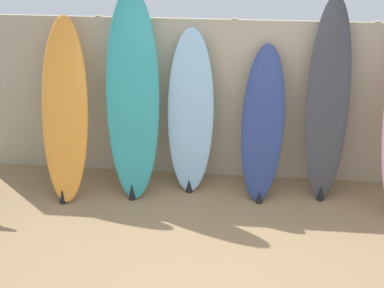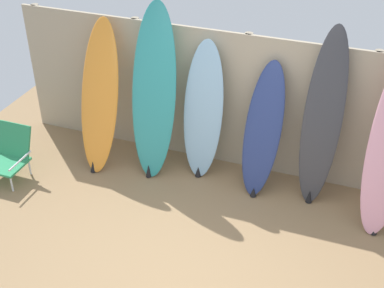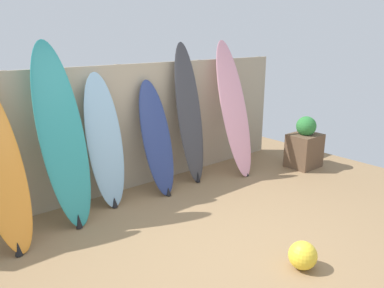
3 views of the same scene
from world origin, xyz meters
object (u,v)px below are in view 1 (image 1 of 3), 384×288
object	(u,v)px
surfboard_teal_1	(133,98)
surfboard_skyblue_2	(191,114)
surfboard_charcoal_4	(328,103)
surfboard_orange_0	(65,110)
surfboard_navy_3	(263,125)

from	to	relation	value
surfboard_teal_1	surfboard_skyblue_2	bearing A→B (deg)	12.03
surfboard_teal_1	surfboard_charcoal_4	distance (m)	2.00
surfboard_orange_0	surfboard_charcoal_4	size ratio (longest dim) A/B	0.89
surfboard_teal_1	surfboard_skyblue_2	world-z (taller)	surfboard_teal_1
surfboard_orange_0	surfboard_skyblue_2	bearing A→B (deg)	8.53
surfboard_teal_1	surfboard_navy_3	xyz separation A→B (m)	(1.35, 0.07, -0.27)
surfboard_navy_3	surfboard_charcoal_4	distance (m)	0.69
surfboard_skyblue_2	surfboard_charcoal_4	xyz separation A→B (m)	(1.41, 0.01, 0.17)
surfboard_skyblue_2	surfboard_orange_0	bearing A→B (deg)	-171.47
surfboard_skyblue_2	surfboard_navy_3	xyz separation A→B (m)	(0.76, -0.06, -0.07)
surfboard_charcoal_4	surfboard_skyblue_2	bearing A→B (deg)	-179.58
surfboard_teal_1	surfboard_navy_3	world-z (taller)	surfboard_teal_1
surfboard_navy_3	surfboard_charcoal_4	size ratio (longest dim) A/B	0.76
surfboard_charcoal_4	surfboard_orange_0	bearing A→B (deg)	-175.67
surfboard_skyblue_2	surfboard_charcoal_4	bearing A→B (deg)	0.42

